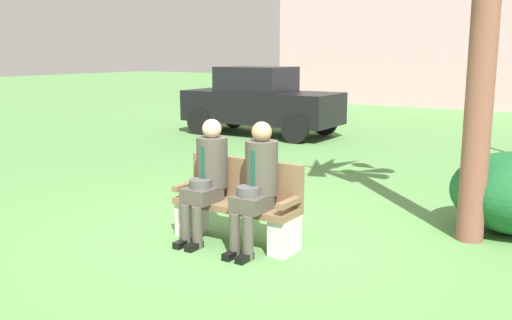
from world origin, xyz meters
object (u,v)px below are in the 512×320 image
(park_bench, at_px, (239,206))
(seated_man_left, at_px, (207,174))
(parked_car_near, at_px, (260,101))
(seated_man_right, at_px, (257,181))

(park_bench, bearing_deg, seated_man_left, -159.33)
(park_bench, xyz_separation_m, parked_car_near, (-4.15, 7.00, 0.44))
(seated_man_left, bearing_deg, seated_man_right, 0.12)
(park_bench, distance_m, seated_man_left, 0.48)
(seated_man_right, xyz_separation_m, parked_car_near, (-4.47, 7.12, 0.09))
(park_bench, relative_size, seated_man_right, 1.06)
(park_bench, relative_size, parked_car_near, 0.36)
(seated_man_right, distance_m, parked_car_near, 8.40)
(park_bench, height_order, parked_car_near, parked_car_near)
(park_bench, distance_m, parked_car_near, 8.15)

